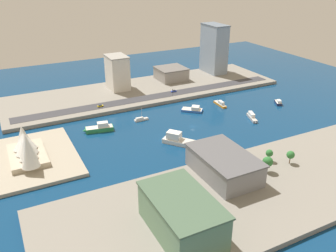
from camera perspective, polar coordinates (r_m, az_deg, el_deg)
ground_plane at (r=249.94m, az=3.98°, el=-0.09°), size 440.00×440.00×0.00m
quay_west at (r=192.59m, az=16.69°, el=-8.92°), size 70.00×240.00×2.74m
quay_east at (r=317.47m, az=-3.62°, el=5.70°), size 70.00×240.00×2.74m
peninsula_point at (r=222.62m, az=-21.48°, el=-4.93°), size 65.22×53.92×2.00m
road_strip at (r=298.62m, az=-1.98°, el=4.78°), size 12.26×228.00×0.15m
sailboat_small_white at (r=259.14m, az=-4.34°, el=1.10°), size 2.62×11.47×10.11m
water_taxi_orange at (r=289.07m, az=8.36°, el=3.55°), size 16.48×4.25×4.13m
ferry_white_commuter at (r=225.47m, az=1.56°, el=-2.18°), size 20.95×18.80×7.47m
patrol_launch_navy at (r=302.64m, az=17.26°, el=3.65°), size 11.29×8.34×3.89m
yacht_sleek_gray at (r=267.94m, az=13.30°, el=1.45°), size 16.85×8.59×4.47m
catamaran_blue at (r=275.26m, az=4.01°, el=2.67°), size 15.82×16.80×4.32m
ferry_green_doubledeck at (r=246.47m, az=-10.92°, el=-0.32°), size 9.56×21.21×6.14m
tower_tall_glass at (r=365.63m, az=7.38°, el=12.20°), size 29.50×16.03×47.43m
hotel_broad_white at (r=316.68m, az=-8.12°, el=8.52°), size 23.05×16.44×29.42m
carpark_squat_concrete at (r=342.13m, az=0.50°, el=8.42°), size 26.10×26.61×11.44m
warehouse_low_gray at (r=188.49m, az=8.93°, el=-6.10°), size 40.03×25.08×12.60m
terminal_long_green at (r=149.57m, az=2.21°, el=-14.08°), size 39.26×23.57×16.59m
hatchback_blue at (r=308.33m, az=0.92°, el=5.62°), size 1.92×4.98×1.61m
taxi_yellow_cab at (r=280.88m, az=-10.81°, el=3.20°), size 2.08×4.50×1.55m
traffic_light_waterfront at (r=296.23m, az=0.76°, el=5.50°), size 0.36×0.36×6.50m
opera_landmark at (r=217.20m, az=-21.78°, el=-3.09°), size 39.16×20.14×21.64m
park_tree_cluster at (r=201.67m, az=16.70°, el=-4.93°), size 12.95×22.36×8.93m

